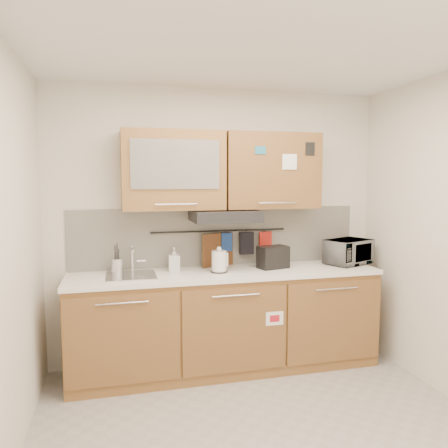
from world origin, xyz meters
TOP-DOWN VIEW (x-y plane):
  - floor at (0.00, 0.00)m, footprint 3.20×3.20m
  - ceiling at (0.00, 0.00)m, footprint 3.20×3.20m
  - wall_back at (0.00, 1.50)m, footprint 3.20×0.00m
  - base_cabinet at (0.00, 1.19)m, footprint 2.80×0.64m
  - countertop at (0.00, 1.19)m, footprint 2.82×0.62m
  - backsplash at (0.00, 1.49)m, footprint 2.80×0.02m
  - upper_cabinets at (-0.00, 1.32)m, footprint 1.82×0.37m
  - range_hood at (0.00, 1.25)m, footprint 0.60×0.46m
  - sink at (-0.85, 1.21)m, footprint 0.42×0.40m
  - utensil_rail at (0.00, 1.45)m, footprint 1.30×0.02m
  - utensil_crock at (-0.96, 1.33)m, footprint 0.13×0.13m
  - kettle at (-0.07, 1.17)m, footprint 0.18×0.17m
  - toaster at (0.46, 1.22)m, footprint 0.30×0.22m
  - microwave at (1.25, 1.23)m, footprint 0.52×0.45m
  - soap_bottle at (-0.46, 1.31)m, footprint 0.10×0.11m
  - cutting_board at (-0.02, 1.44)m, footprint 0.33×0.14m
  - oven_mitt at (0.06, 1.44)m, footprint 0.11×0.03m
  - dark_pouch at (0.27, 1.44)m, footprint 0.14×0.05m
  - pot_holder at (0.46, 1.44)m, footprint 0.13×0.03m

SIDE VIEW (x-z plane):
  - floor at x=0.00m, z-range 0.00..0.00m
  - base_cabinet at x=0.00m, z-range -0.03..0.85m
  - countertop at x=0.00m, z-range 0.88..0.92m
  - sink at x=-0.85m, z-range 0.79..1.05m
  - utensil_crock at x=-0.96m, z-range 0.86..1.12m
  - kettle at x=-0.07m, z-range 0.89..1.13m
  - toaster at x=0.46m, z-range 0.92..1.13m
  - cutting_board at x=-0.02m, z-range 0.82..1.24m
  - soap_bottle at x=-0.46m, z-range 0.92..1.14m
  - microwave at x=1.25m, z-range 0.92..1.16m
  - dark_pouch at x=0.27m, z-range 1.02..1.24m
  - oven_mitt at x=0.06m, z-range 1.06..1.24m
  - pot_holder at x=0.46m, z-range 1.08..1.24m
  - backsplash at x=0.00m, z-range 0.92..1.48m
  - utensil_rail at x=0.00m, z-range 1.25..1.27m
  - wall_back at x=0.00m, z-range -0.30..2.90m
  - range_hood at x=0.00m, z-range 1.37..1.47m
  - upper_cabinets at x=0.00m, z-range 1.48..2.18m
  - ceiling at x=0.00m, z-range 2.60..2.60m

